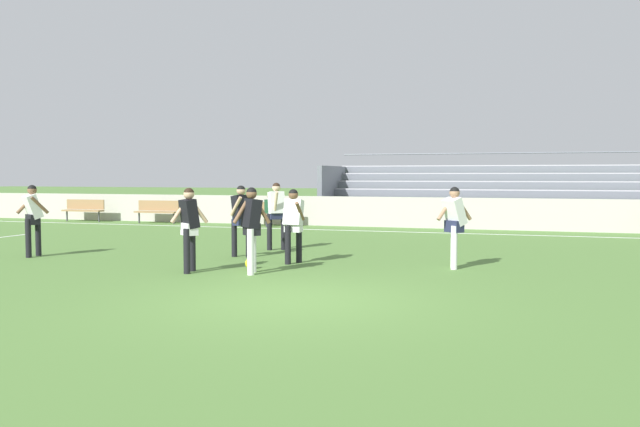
% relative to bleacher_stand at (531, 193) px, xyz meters
% --- Properties ---
extents(ground_plane, '(160.00, 160.00, 0.00)m').
position_rel_bleacher_stand_xyz_m(ground_plane, '(-3.58, -17.14, -1.22)').
color(ground_plane, '#517A38').
extents(field_line_sideline, '(44.00, 0.12, 0.01)m').
position_rel_bleacher_stand_xyz_m(field_line_sideline, '(-3.58, -4.86, -1.21)').
color(field_line_sideline, white).
rests_on(field_line_sideline, ground).
extents(sideline_wall, '(48.00, 0.16, 1.11)m').
position_rel_bleacher_stand_xyz_m(sideline_wall, '(-3.58, -3.04, -0.66)').
color(sideline_wall, '#BCB7AD').
rests_on(sideline_wall, ground).
extents(bleacher_stand, '(16.13, 4.14, 2.87)m').
position_rel_bleacher_stand_xyz_m(bleacher_stand, '(0.00, 0.00, 0.00)').
color(bleacher_stand, '#B2B2B7').
rests_on(bleacher_stand, ground).
extents(bench_far_right, '(1.80, 0.40, 0.90)m').
position_rel_bleacher_stand_xyz_m(bench_far_right, '(-14.09, -3.92, -0.67)').
color(bench_far_right, '#99754C').
rests_on(bench_far_right, ground).
extents(bench_centre_sideline, '(1.80, 0.40, 0.90)m').
position_rel_bleacher_stand_xyz_m(bench_centre_sideline, '(-17.53, -3.92, -0.67)').
color(bench_centre_sideline, '#99754C').
rests_on(bench_centre_sideline, ground).
extents(bench_far_left, '(1.80, 0.40, 0.90)m').
position_rel_bleacher_stand_xyz_m(bench_far_left, '(-9.26, -3.92, -0.67)').
color(bench_far_left, '#99754C').
rests_on(bench_far_left, ground).
extents(spectator_seated, '(0.36, 0.42, 1.21)m').
position_rel_bleacher_stand_xyz_m(spectator_seated, '(-9.26, -4.03, -0.52)').
color(spectator_seated, '#2D2D38').
rests_on(spectator_seated, ground).
extents(player_dark_wide_right, '(0.70, 0.46, 1.66)m').
position_rel_bleacher_stand_xyz_m(player_dark_wide_right, '(-6.47, -15.13, -0.23)').
color(player_dark_wide_right, black).
rests_on(player_dark_wide_right, ground).
extents(player_white_pressing_high, '(0.46, 0.63, 1.61)m').
position_rel_bleacher_stand_xyz_m(player_white_pressing_high, '(-4.97, -13.29, -0.27)').
color(player_white_pressing_high, black).
rests_on(player_white_pressing_high, ground).
extents(player_dark_challenging, '(0.70, 0.48, 1.68)m').
position_rel_bleacher_stand_xyz_m(player_dark_challenging, '(-5.24, -14.91, -0.22)').
color(player_dark_challenging, white).
rests_on(player_dark_challenging, ground).
extents(player_white_overlapping, '(0.70, 0.55, 1.67)m').
position_rel_bleacher_stand_xyz_m(player_white_overlapping, '(-1.58, -13.02, -0.22)').
color(player_white_overlapping, white).
rests_on(player_white_overlapping, ground).
extents(player_dark_wide_left, '(0.49, 0.65, 1.67)m').
position_rel_bleacher_stand_xyz_m(player_dark_wide_left, '(-6.50, -12.62, -0.22)').
color(player_dark_wide_left, black).
rests_on(player_dark_wide_left, ground).
extents(player_white_dropping_back, '(0.48, 0.65, 1.72)m').
position_rel_bleacher_stand_xyz_m(player_white_dropping_back, '(-6.24, -11.05, -0.19)').
color(player_white_dropping_back, black).
rests_on(player_white_dropping_back, ground).
extents(player_white_on_ball, '(0.69, 0.52, 1.68)m').
position_rel_bleacher_stand_xyz_m(player_white_on_ball, '(-11.17, -14.03, -0.21)').
color(player_white_on_ball, black).
rests_on(player_white_on_ball, ground).
extents(soccer_ball, '(0.22, 0.22, 0.22)m').
position_rel_bleacher_stand_xyz_m(soccer_ball, '(-5.53, -14.31, -1.11)').
color(soccer_ball, yellow).
rests_on(soccer_ball, ground).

